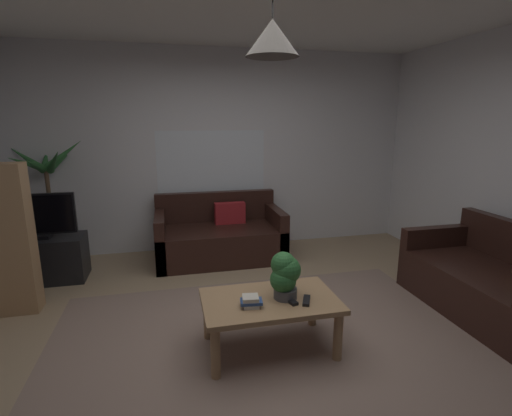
{
  "coord_description": "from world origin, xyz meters",
  "views": [
    {
      "loc": [
        -0.7,
        -2.69,
        1.77
      ],
      "look_at": [
        0.0,
        0.3,
        1.05
      ],
      "focal_mm": 26.6,
      "sensor_mm": 36.0,
      "label": 1
    }
  ],
  "objects_px": {
    "book_on_table_0": "(251,305)",
    "potted_plant_on_table": "(285,273)",
    "coffee_table": "(270,307)",
    "potted_palm_corner": "(51,206)",
    "book_on_table_2": "(250,298)",
    "remote_on_table_0": "(306,301)",
    "book_on_table_1": "(251,302)",
    "pendant_lamp": "(272,38)",
    "couch_right_side": "(491,285)",
    "remote_on_table_1": "(290,300)",
    "tv_stand": "(43,259)",
    "tv": "(36,216)",
    "couch_under_window": "(220,238)"
  },
  "relations": [
    {
      "from": "book_on_table_0",
      "to": "potted_plant_on_table",
      "type": "distance_m",
      "value": 0.35
    },
    {
      "from": "coffee_table",
      "to": "potted_palm_corner",
      "type": "distance_m",
      "value": 3.21
    },
    {
      "from": "potted_plant_on_table",
      "to": "book_on_table_2",
      "type": "bearing_deg",
      "value": -163.09
    },
    {
      "from": "remote_on_table_0",
      "to": "book_on_table_1",
      "type": "bearing_deg",
      "value": -158.56
    },
    {
      "from": "potted_plant_on_table",
      "to": "pendant_lamp",
      "type": "xyz_separation_m",
      "value": [
        -0.11,
        0.0,
        1.67
      ]
    },
    {
      "from": "book_on_table_0",
      "to": "remote_on_table_0",
      "type": "height_order",
      "value": "book_on_table_0"
    },
    {
      "from": "couch_right_side",
      "to": "book_on_table_1",
      "type": "xyz_separation_m",
      "value": [
        -2.32,
        -0.19,
        0.19
      ]
    },
    {
      "from": "book_on_table_0",
      "to": "book_on_table_2",
      "type": "distance_m",
      "value": 0.05
    },
    {
      "from": "book_on_table_1",
      "to": "remote_on_table_1",
      "type": "distance_m",
      "value": 0.3
    },
    {
      "from": "book_on_table_1",
      "to": "tv_stand",
      "type": "relative_size",
      "value": 0.18
    },
    {
      "from": "book_on_table_0",
      "to": "tv_stand",
      "type": "height_order",
      "value": "tv_stand"
    },
    {
      "from": "couch_right_side",
      "to": "tv",
      "type": "relative_size",
      "value": 1.89
    },
    {
      "from": "coffee_table",
      "to": "remote_on_table_1",
      "type": "xyz_separation_m",
      "value": [
        0.13,
        -0.08,
        0.08
      ]
    },
    {
      "from": "coffee_table",
      "to": "potted_plant_on_table",
      "type": "relative_size",
      "value": 2.86
    },
    {
      "from": "book_on_table_1",
      "to": "book_on_table_2",
      "type": "distance_m",
      "value": 0.03
    },
    {
      "from": "book_on_table_1",
      "to": "pendant_lamp",
      "type": "height_order",
      "value": "pendant_lamp"
    },
    {
      "from": "book_on_table_0",
      "to": "remote_on_table_0",
      "type": "bearing_deg",
      "value": -2.79
    },
    {
      "from": "book_on_table_1",
      "to": "potted_plant_on_table",
      "type": "relative_size",
      "value": 0.44
    },
    {
      "from": "remote_on_table_0",
      "to": "remote_on_table_1",
      "type": "relative_size",
      "value": 1.0
    },
    {
      "from": "book_on_table_1",
      "to": "pendant_lamp",
      "type": "bearing_deg",
      "value": 28.97
    },
    {
      "from": "book_on_table_2",
      "to": "tv_stand",
      "type": "xyz_separation_m",
      "value": [
        -1.95,
        1.92,
        -0.24
      ]
    },
    {
      "from": "book_on_table_0",
      "to": "book_on_table_2",
      "type": "relative_size",
      "value": 0.97
    },
    {
      "from": "pendant_lamp",
      "to": "book_on_table_0",
      "type": "bearing_deg",
      "value": -150.93
    },
    {
      "from": "book_on_table_0",
      "to": "book_on_table_1",
      "type": "bearing_deg",
      "value": 37.11
    },
    {
      "from": "couch_under_window",
      "to": "book_on_table_0",
      "type": "xyz_separation_m",
      "value": [
        -0.07,
        -2.19,
        0.17
      ]
    },
    {
      "from": "pendant_lamp",
      "to": "couch_under_window",
      "type": "bearing_deg",
      "value": 92.84
    },
    {
      "from": "book_on_table_1",
      "to": "tv",
      "type": "relative_size",
      "value": 0.2
    },
    {
      "from": "couch_right_side",
      "to": "remote_on_table_1",
      "type": "height_order",
      "value": "couch_right_side"
    },
    {
      "from": "potted_plant_on_table",
      "to": "tv_stand",
      "type": "distance_m",
      "value": 2.92
    },
    {
      "from": "book_on_table_2",
      "to": "pendant_lamp",
      "type": "distance_m",
      "value": 1.81
    },
    {
      "from": "book_on_table_2",
      "to": "pendant_lamp",
      "type": "relative_size",
      "value": 0.23
    },
    {
      "from": "couch_under_window",
      "to": "potted_palm_corner",
      "type": "relative_size",
      "value": 1.02
    },
    {
      "from": "book_on_table_1",
      "to": "pendant_lamp",
      "type": "distance_m",
      "value": 1.83
    },
    {
      "from": "book_on_table_2",
      "to": "tv",
      "type": "distance_m",
      "value": 2.73
    },
    {
      "from": "book_on_table_1",
      "to": "potted_plant_on_table",
      "type": "distance_m",
      "value": 0.34
    },
    {
      "from": "book_on_table_2",
      "to": "potted_plant_on_table",
      "type": "height_order",
      "value": "potted_plant_on_table"
    },
    {
      "from": "coffee_table",
      "to": "potted_palm_corner",
      "type": "bearing_deg",
      "value": 131.85
    },
    {
      "from": "book_on_table_1",
      "to": "book_on_table_2",
      "type": "height_order",
      "value": "book_on_table_2"
    },
    {
      "from": "couch_right_side",
      "to": "potted_palm_corner",
      "type": "xyz_separation_m",
      "value": [
        -4.28,
        2.28,
        0.47
      ]
    },
    {
      "from": "book_on_table_1",
      "to": "tv",
      "type": "height_order",
      "value": "tv"
    },
    {
      "from": "book_on_table_1",
      "to": "remote_on_table_0",
      "type": "distance_m",
      "value": 0.42
    },
    {
      "from": "couch_under_window",
      "to": "book_on_table_2",
      "type": "height_order",
      "value": "couch_under_window"
    },
    {
      "from": "tv",
      "to": "tv_stand",
      "type": "bearing_deg",
      "value": 90.0
    },
    {
      "from": "book_on_table_1",
      "to": "tv_stand",
      "type": "distance_m",
      "value": 2.75
    },
    {
      "from": "book_on_table_0",
      "to": "book_on_table_1",
      "type": "xyz_separation_m",
      "value": [
        0.0,
        0.0,
        0.03
      ]
    },
    {
      "from": "book_on_table_1",
      "to": "potted_palm_corner",
      "type": "relative_size",
      "value": 0.1
    },
    {
      "from": "couch_under_window",
      "to": "pendant_lamp",
      "type": "relative_size",
      "value": 3.13
    },
    {
      "from": "tv_stand",
      "to": "potted_palm_corner",
      "type": "relative_size",
      "value": 0.58
    },
    {
      "from": "remote_on_table_1",
      "to": "remote_on_table_0",
      "type": "bearing_deg",
      "value": 149.09
    },
    {
      "from": "couch_under_window",
      "to": "remote_on_table_1",
      "type": "height_order",
      "value": "couch_under_window"
    }
  ]
}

